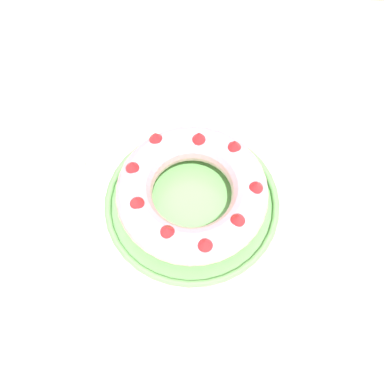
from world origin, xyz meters
name	(u,v)px	position (x,y,z in m)	size (l,w,h in m)	color
ground_plane	(183,314)	(0.00, 0.00, 0.00)	(8.00, 8.00, 0.00)	gray
dining_table	(177,243)	(0.00, 0.00, 0.66)	(1.15, 1.21, 0.75)	silver
serving_dish	(192,203)	(0.03, 0.04, 0.76)	(0.32, 0.32, 0.03)	#6BB760
bundt_cake	(192,192)	(0.03, 0.04, 0.81)	(0.27, 0.27, 0.08)	#E09EAD
fork	(75,187)	(-0.19, 0.07, 0.75)	(0.02, 0.20, 0.01)	white
serving_knife	(58,202)	(-0.22, 0.04, 0.75)	(0.02, 0.22, 0.01)	white
cake_knife	(86,208)	(-0.17, 0.03, 0.75)	(0.02, 0.19, 0.01)	white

